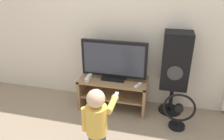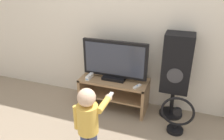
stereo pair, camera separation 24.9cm
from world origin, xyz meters
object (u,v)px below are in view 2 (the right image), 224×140
Objects in this scene: television at (115,61)px; child at (88,119)px; game_console at (89,77)px; speaker_tower at (177,65)px; floor_fan at (177,116)px; remote_primary at (137,86)px.

television is 1.00m from child.
game_console is 0.21× the size of child.
television is 5.21× the size of game_console.
speaker_tower reaches higher than child.
child is at bearing -85.50° from television.
child is at bearing -138.33° from floor_fan.
floor_fan is at bearing -7.97° from game_console.
floor_fan is (1.18, -0.17, -0.24)m from game_console.
television reaches higher than game_console.
game_console is (-0.32, -0.10, -0.23)m from television.
child is at bearing -107.72° from remote_primary.
speaker_tower is at bearing 5.24° from television.
remote_primary is 0.12× the size of speaker_tower.
game_console is 1.22m from floor_fan.
remote_primary is 0.55m from speaker_tower.
game_console is 0.15× the size of speaker_tower.
speaker_tower is (0.70, 1.04, 0.25)m from child.
remote_primary is at bearing -155.21° from speaker_tower.
game_console is at bearing 172.03° from floor_fan.
floor_fan is at bearing -17.42° from television.
television is at bearing 159.73° from remote_primary.
game_console is 0.95m from child.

